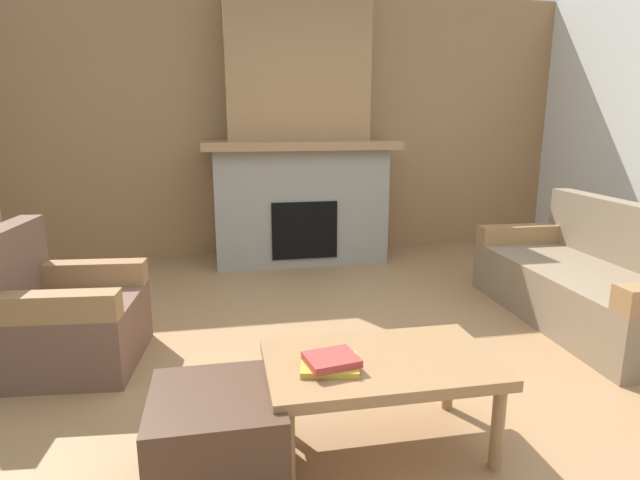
{
  "coord_description": "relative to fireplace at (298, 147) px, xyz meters",
  "views": [
    {
      "loc": [
        -0.79,
        -2.67,
        1.45
      ],
      "look_at": [
        -0.15,
        0.67,
        0.65
      ],
      "focal_mm": 29.32,
      "sensor_mm": 36.0,
      "label": 1
    }
  ],
  "objects": [
    {
      "name": "ground",
      "position": [
        0.0,
        -2.62,
        -1.16
      ],
      "size": [
        9.0,
        9.0,
        0.0
      ],
      "primitive_type": "plane",
      "color": "#9E754C"
    },
    {
      "name": "wall_back_wood_panel",
      "position": [
        0.0,
        0.38,
        0.19
      ],
      "size": [
        6.0,
        0.12,
        2.7
      ],
      "primitive_type": "cube",
      "color": "#997047",
      "rests_on": "ground"
    },
    {
      "name": "fireplace",
      "position": [
        0.0,
        0.0,
        0.0
      ],
      "size": [
        1.9,
        0.82,
        2.7
      ],
      "color": "gray",
      "rests_on": "ground"
    },
    {
      "name": "couch",
      "position": [
        1.82,
        -2.14,
        -0.88
      ],
      "size": [
        0.87,
        1.82,
        0.85
      ],
      "color": "#847056",
      "rests_on": "ground"
    },
    {
      "name": "armchair",
      "position": [
        -1.74,
        -2.15,
        -0.87
      ],
      "size": [
        0.83,
        0.83,
        0.85
      ],
      "color": "brown",
      "rests_on": "ground"
    },
    {
      "name": "coffee_table",
      "position": [
        -0.14,
        -3.29,
        -0.79
      ],
      "size": [
        1.0,
        0.6,
        0.43
      ],
      "color": "#997047",
      "rests_on": "ground"
    },
    {
      "name": "ottoman",
      "position": [
        -0.84,
        -3.4,
        -0.96
      ],
      "size": [
        0.52,
        0.52,
        0.4
      ],
      "primitive_type": "cube",
      "color": "#4C3323",
      "rests_on": "ground"
    },
    {
      "name": "book_stack_near_edge",
      "position": [
        -0.37,
        -3.33,
        -0.71
      ],
      "size": [
        0.28,
        0.25,
        0.06
      ],
      "color": "gold",
      "rests_on": "coffee_table"
    }
  ]
}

